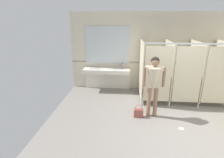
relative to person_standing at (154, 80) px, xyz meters
name	(u,v)px	position (x,y,z in m)	size (l,w,h in m)	color
ground_plane	(173,130)	(0.47, -0.62, -1.12)	(6.65, 6.14, 0.10)	gray
wall_back	(159,52)	(0.47, 2.22, 0.36)	(6.65, 0.12, 2.88)	beige
wall_back_tile_band	(159,63)	(0.47, 2.15, -0.02)	(6.65, 0.01, 0.06)	#9E937F
vanity_counter	(107,74)	(-1.47, 1.95, -0.46)	(1.74, 0.54, 0.96)	silver
mirror_panel	(107,45)	(-1.47, 2.14, 0.61)	(1.64, 0.02, 1.38)	silver
bathroom_stalls	(183,70)	(1.09, 1.17, -0.04)	(2.70, 1.52, 1.97)	beige
person_standing	(154,80)	(0.00, 0.00, 0.00)	(0.59, 0.40, 1.69)	#8C664C
handbag	(138,113)	(-0.37, -0.08, -0.95)	(0.25, 0.14, 0.37)	#934C42
soap_dispenser	(122,66)	(-0.89, 2.03, -0.14)	(0.07, 0.07, 0.21)	#D899B2
floor_drain_cover	(181,129)	(0.67, -0.59, -1.07)	(0.14, 0.14, 0.01)	#B7BABF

